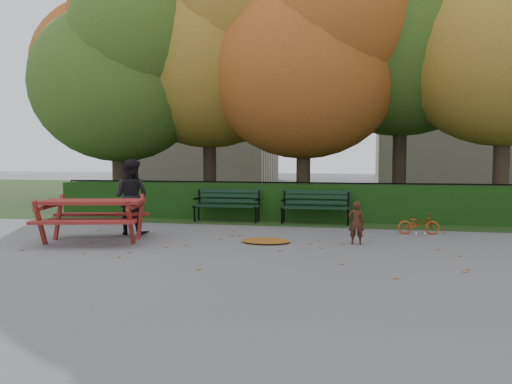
% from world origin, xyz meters
% --- Properties ---
extents(ground, '(90.00, 90.00, 0.00)m').
position_xyz_m(ground, '(0.00, 0.00, 0.00)').
color(ground, slate).
rests_on(ground, ground).
extents(grass_strip, '(90.00, 90.00, 0.00)m').
position_xyz_m(grass_strip, '(0.00, 14.00, 0.01)').
color(grass_strip, '#1B3314').
rests_on(grass_strip, ground).
extents(building_left, '(10.00, 7.00, 15.00)m').
position_xyz_m(building_left, '(-9.00, 26.00, 7.50)').
color(building_left, tan).
rests_on(building_left, ground).
extents(building_right, '(9.00, 6.00, 12.00)m').
position_xyz_m(building_right, '(8.00, 28.00, 6.00)').
color(building_right, tan).
rests_on(building_right, ground).
extents(hedge, '(13.00, 0.90, 1.00)m').
position_xyz_m(hedge, '(0.00, 4.50, 0.50)').
color(hedge, black).
rests_on(hedge, ground).
extents(iron_fence, '(14.00, 0.04, 1.02)m').
position_xyz_m(iron_fence, '(0.00, 5.30, 0.54)').
color(iron_fence, black).
rests_on(iron_fence, ground).
extents(tree_a, '(5.88, 5.60, 7.48)m').
position_xyz_m(tree_a, '(-5.19, 5.58, 4.52)').
color(tree_a, '#2F2219').
rests_on(tree_a, ground).
extents(tree_b, '(6.72, 6.40, 8.79)m').
position_xyz_m(tree_b, '(-2.44, 6.75, 5.40)').
color(tree_b, '#2F2219').
rests_on(tree_b, ground).
extents(tree_c, '(6.30, 6.00, 8.00)m').
position_xyz_m(tree_c, '(0.83, 5.96, 4.82)').
color(tree_c, '#2F2219').
rests_on(tree_c, ground).
extents(tree_d, '(7.14, 6.80, 9.58)m').
position_xyz_m(tree_d, '(3.88, 7.23, 5.98)').
color(tree_d, '#2F2219').
rests_on(tree_d, ground).
extents(tree_f, '(6.93, 6.60, 9.19)m').
position_xyz_m(tree_f, '(-7.13, 9.24, 5.69)').
color(tree_f, '#2F2219').
rests_on(tree_f, ground).
extents(bench_left, '(1.80, 0.57, 0.88)m').
position_xyz_m(bench_left, '(-1.30, 3.70, 0.52)').
color(bench_left, black).
rests_on(bench_left, ground).
extents(bench_right, '(1.80, 0.57, 0.88)m').
position_xyz_m(bench_right, '(1.10, 3.70, 0.52)').
color(bench_right, black).
rests_on(bench_right, ground).
extents(picnic_table, '(2.36, 2.07, 0.99)m').
position_xyz_m(picnic_table, '(-3.18, -0.05, 0.68)').
color(picnic_table, maroon).
rests_on(picnic_table, ground).
extents(leaf_pile, '(1.21, 1.03, 0.07)m').
position_xyz_m(leaf_pile, '(0.34, 0.57, 0.04)').
color(leaf_pile, maroon).
rests_on(leaf_pile, ground).
extents(leaf_scatter, '(9.00, 5.70, 0.01)m').
position_xyz_m(leaf_scatter, '(0.00, 0.30, 0.01)').
color(leaf_scatter, maroon).
rests_on(leaf_scatter, ground).
extents(child, '(0.32, 0.22, 0.87)m').
position_xyz_m(child, '(2.17, 0.76, 0.44)').
color(child, '#3A1C12').
rests_on(child, ground).
extents(adult, '(0.89, 0.72, 1.71)m').
position_xyz_m(adult, '(-2.86, 1.07, 0.86)').
color(adult, black).
rests_on(adult, ground).
extents(bicycle, '(0.95, 0.41, 0.48)m').
position_xyz_m(bicycle, '(3.56, 2.37, 0.24)').
color(bicycle, '#B23110').
rests_on(bicycle, ground).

